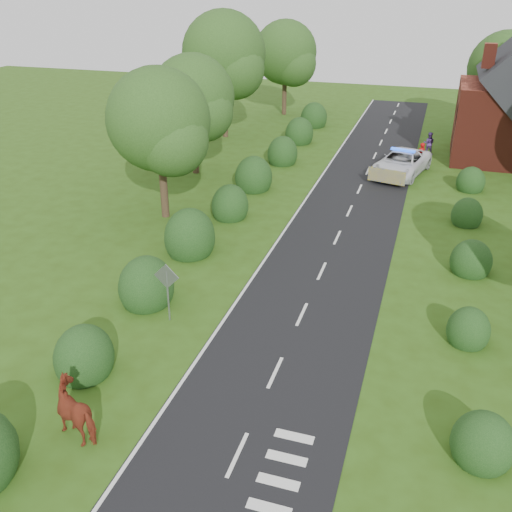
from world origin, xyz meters
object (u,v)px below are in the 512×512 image
(police_van, at_px, (402,163))
(pedestrian_red, at_px, (421,156))
(cow, at_px, (80,413))
(road_sign, at_px, (167,284))
(pedestrian_purple, at_px, (429,143))

(police_van, bearing_deg, pedestrian_red, 72.41)
(cow, height_order, police_van, police_van)
(road_sign, relative_size, police_van, 0.39)
(road_sign, relative_size, cow, 1.21)
(road_sign, distance_m, pedestrian_red, 25.31)
(pedestrian_red, height_order, pedestrian_purple, pedestrian_red)
(pedestrian_red, bearing_deg, pedestrian_purple, -133.26)
(pedestrian_purple, bearing_deg, cow, 78.41)
(road_sign, bearing_deg, police_van, 71.65)
(road_sign, bearing_deg, pedestrian_purple, 72.30)
(cow, bearing_deg, pedestrian_red, -179.90)
(road_sign, xyz_separation_m, police_van, (7.26, 21.89, -0.81))
(police_van, relative_size, pedestrian_red, 3.52)
(road_sign, height_order, cow, road_sign)
(police_van, height_order, pedestrian_purple, police_van)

